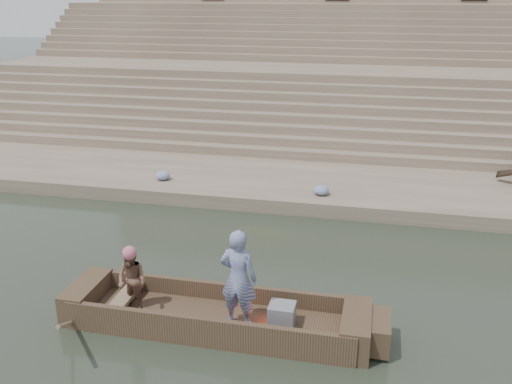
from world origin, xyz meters
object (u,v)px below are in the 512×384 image
(main_rowboat, at_px, (215,321))
(rowing_man, at_px, (132,280))
(standing_man, at_px, (238,278))
(television, at_px, (281,315))

(main_rowboat, relative_size, rowing_man, 4.09)
(main_rowboat, height_order, rowing_man, rowing_man)
(standing_man, xyz_separation_m, rowing_man, (-2.03, 0.03, -0.30))
(rowing_man, xyz_separation_m, television, (2.77, 0.10, -0.41))
(main_rowboat, bearing_deg, television, 0.00)
(standing_man, bearing_deg, rowing_man, 4.38)
(television, bearing_deg, standing_man, -169.77)
(main_rowboat, bearing_deg, rowing_man, -176.31)
(rowing_man, relative_size, television, 2.66)
(standing_man, height_order, television, standing_man)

